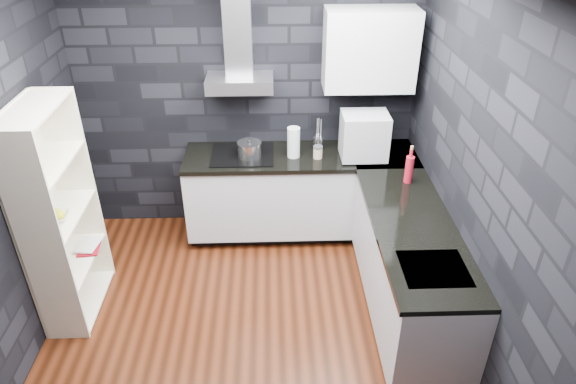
{
  "coord_description": "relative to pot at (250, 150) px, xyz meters",
  "views": [
    {
      "loc": [
        0.23,
        -3.03,
        3.12
      ],
      "look_at": [
        0.35,
        0.45,
        1.0
      ],
      "focal_mm": 32.0,
      "sensor_mm": 36.0,
      "label": 1
    }
  ],
  "objects": [
    {
      "name": "ground",
      "position": [
        -0.02,
        -1.25,
        -0.98
      ],
      "size": [
        3.2,
        3.2,
        0.0
      ],
      "primitive_type": "plane",
      "color": "#471C0D"
    },
    {
      "name": "wall_back",
      "position": [
        -0.02,
        0.37,
        0.37
      ],
      "size": [
        3.2,
        0.05,
        2.7
      ],
      "primitive_type": "cube",
      "color": "black",
      "rests_on": "ground"
    },
    {
      "name": "wall_front",
      "position": [
        -0.02,
        -2.88,
        0.37
      ],
      "size": [
        3.2,
        0.05,
        2.7
      ],
      "primitive_type": "cube",
      "color": "black",
      "rests_on": "ground"
    },
    {
      "name": "wall_right",
      "position": [
        1.61,
        -1.25,
        0.37
      ],
      "size": [
        0.05,
        3.2,
        2.7
      ],
      "primitive_type": "cube",
      "color": "black",
      "rests_on": "ground"
    },
    {
      "name": "toekick_back",
      "position": [
        0.48,
        0.09,
        -0.93
      ],
      "size": [
        2.18,
        0.5,
        0.1
      ],
      "primitive_type": "cube",
      "color": "black",
      "rests_on": "ground"
    },
    {
      "name": "toekick_right",
      "position": [
        1.32,
        -1.15,
        -0.93
      ],
      "size": [
        0.5,
        1.78,
        0.1
      ],
      "primitive_type": "cube",
      "color": "black",
      "rests_on": "ground"
    },
    {
      "name": "counter_back_cab",
      "position": [
        0.48,
        0.05,
        -0.5
      ],
      "size": [
        2.2,
        0.6,
        0.76
      ],
      "primitive_type": "cube",
      "color": "silver",
      "rests_on": "ground"
    },
    {
      "name": "counter_right_cab",
      "position": [
        1.28,
        -1.15,
        -0.5
      ],
      "size": [
        0.6,
        1.8,
        0.76
      ],
      "primitive_type": "cube",
      "color": "silver",
      "rests_on": "ground"
    },
    {
      "name": "counter_back_top",
      "position": [
        0.48,
        0.04,
        -0.1
      ],
      "size": [
        2.2,
        0.62,
        0.04
      ],
      "primitive_type": "cube",
      "color": "black",
      "rests_on": "counter_back_cab"
    },
    {
      "name": "counter_right_top",
      "position": [
        1.27,
        -1.15,
        -0.1
      ],
      "size": [
        0.62,
        1.8,
        0.04
      ],
      "primitive_type": "cube",
      "color": "black",
      "rests_on": "counter_right_cab"
    },
    {
      "name": "counter_corner_top",
      "position": [
        1.28,
        0.05,
        -0.1
      ],
      "size": [
        0.62,
        0.62,
        0.04
      ],
      "primitive_type": "cube",
      "color": "black",
      "rests_on": "counter_right_cab"
    },
    {
      "name": "hood_body",
      "position": [
        -0.07,
        0.18,
        0.58
      ],
      "size": [
        0.6,
        0.34,
        0.12
      ],
      "primitive_type": "cube",
      "color": "silver",
      "rests_on": "wall_back"
    },
    {
      "name": "hood_chimney",
      "position": [
        -0.07,
        0.25,
        1.09
      ],
      "size": [
        0.24,
        0.2,
        0.9
      ],
      "primitive_type": "cube",
      "color": "silver",
      "rests_on": "hood_body"
    },
    {
      "name": "upper_cabinet",
      "position": [
        1.08,
        0.17,
        0.87
      ],
      "size": [
        0.8,
        0.35,
        0.7
      ],
      "primitive_type": "cube",
      "color": "silver",
      "rests_on": "wall_back"
    },
    {
      "name": "cooktop",
      "position": [
        -0.07,
        0.05,
        -0.07
      ],
      "size": [
        0.58,
        0.5,
        0.01
      ],
      "primitive_type": "cube",
      "color": "black",
      "rests_on": "counter_back_top"
    },
    {
      "name": "sink_rim",
      "position": [
        1.28,
        -1.65,
        -0.08
      ],
      "size": [
        0.44,
        0.4,
        0.01
      ],
      "primitive_type": "cube",
      "color": "silver",
      "rests_on": "counter_right_top"
    },
    {
      "name": "pot",
      "position": [
        0.0,
        0.0,
        0.0
      ],
      "size": [
        0.23,
        0.23,
        0.13
      ],
      "primitive_type": "cylinder",
      "rotation": [
        0.0,
        0.0,
        0.08
      ],
      "color": "silver",
      "rests_on": "cooktop"
    },
    {
      "name": "glass_vase",
      "position": [
        0.41,
        0.01,
        0.07
      ],
      "size": [
        0.14,
        0.14,
        0.29
      ],
      "primitive_type": "cylinder",
      "rotation": [
        0.0,
        0.0,
        -0.24
      ],
      "color": "white",
      "rests_on": "counter_back_top"
    },
    {
      "name": "storage_jar",
      "position": [
        0.63,
        -0.03,
        -0.02
      ],
      "size": [
        0.1,
        0.1,
        0.1
      ],
      "primitive_type": "cylinder",
      "rotation": [
        0.0,
        0.0,
        -0.17
      ],
      "color": "tan",
      "rests_on": "counter_back_top"
    },
    {
      "name": "utensil_crock",
      "position": [
        0.65,
        0.15,
        -0.01
      ],
      "size": [
        0.12,
        0.12,
        0.12
      ],
      "primitive_type": "cylinder",
      "rotation": [
        0.0,
        0.0,
        -0.29
      ],
      "color": "silver",
      "rests_on": "counter_back_top"
    },
    {
      "name": "appliance_garage",
      "position": [
        1.05,
        -0.04,
        0.15
      ],
      "size": [
        0.42,
        0.33,
        0.42
      ],
      "primitive_type": "cube",
      "rotation": [
        0.0,
        0.0,
        0.01
      ],
      "color": "#B3B5BA",
      "rests_on": "counter_back_top"
    },
    {
      "name": "red_bottle",
      "position": [
        1.37,
        -0.51,
        0.04
      ],
      "size": [
        0.08,
        0.08,
        0.24
      ],
      "primitive_type": "cylinder",
      "rotation": [
        0.0,
        0.0,
        -0.17
      ],
      "color": "#A31323",
      "rests_on": "counter_right_top"
    },
    {
      "name": "bookshelf",
      "position": [
        -1.44,
        -0.94,
        -0.08
      ],
      "size": [
        0.41,
        0.83,
        1.8
      ],
      "primitive_type": "cube",
      "rotation": [
        0.0,
        0.0,
        -0.09
      ],
      "color": "#F3E9CC",
      "rests_on": "ground"
    },
    {
      "name": "fruit_bowl",
      "position": [
        -1.44,
        -1.0,
        -0.04
      ],
      "size": [
        0.22,
        0.22,
        0.05
      ],
      "primitive_type": "imported",
      "rotation": [
        0.0,
        0.0,
        0.13
      ],
      "color": "white",
      "rests_on": "bookshelf"
    },
    {
      "name": "book_red",
      "position": [
        -1.43,
        -0.79,
        -0.4
      ],
      "size": [
        0.17,
        0.04,
        0.23
      ],
      "primitive_type": "imported",
      "rotation": [
        0.0,
        0.0,
        0.09
      ],
      "color": "maroon",
      "rests_on": "bookshelf"
    },
    {
      "name": "book_second",
      "position": [
        -1.43,
        -0.75,
        -0.38
      ],
      "size": [
        0.17,
        0.04,
        0.23
      ],
      "primitive_type": "imported",
      "rotation": [
        0.0,
        0.0,
        -0.16
      ],
      "color": "#B2B2B2",
      "rests_on": "bookshelf"
    }
  ]
}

